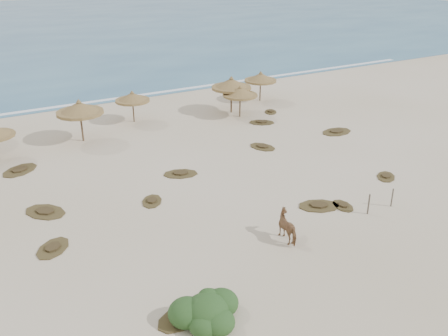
{
  "coord_description": "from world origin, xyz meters",
  "views": [
    {
      "loc": [
        -13.53,
        -18.42,
        13.23
      ],
      "look_at": [
        -0.58,
        5.0,
        1.17
      ],
      "focal_mm": 40.0,
      "sensor_mm": 36.0,
      "label": 1
    }
  ],
  "objects": [
    {
      "name": "ground",
      "position": [
        0.0,
        0.0,
        0.0
      ],
      "size": [
        160.0,
        160.0,
        0.0
      ],
      "primitive_type": "plane",
      "color": "beige",
      "rests_on": "ground"
    },
    {
      "name": "ocean",
      "position": [
        0.0,
        75.0,
        0.0
      ],
      "size": [
        200.0,
        100.0,
        0.01
      ],
      "primitive_type": "cube",
      "color": "#2B5983",
      "rests_on": "ground"
    },
    {
      "name": "foam_line",
      "position": [
        0.0,
        26.0,
        0.0
      ],
      "size": [
        70.0,
        0.6,
        0.01
      ],
      "primitive_type": "cube",
      "color": "white",
      "rests_on": "ground"
    },
    {
      "name": "palapa_2",
      "position": [
        -6.01,
        16.57,
        2.46
      ],
      "size": [
        3.9,
        3.9,
        3.17
      ],
      "rotation": [
        0.0,
        0.0,
        -0.17
      ],
      "color": "brown",
      "rests_on": "ground"
    },
    {
      "name": "palapa_3",
      "position": [
        -1.27,
        18.9,
        2.02
      ],
      "size": [
        3.57,
        3.57,
        2.6
      ],
      "rotation": [
        0.0,
        0.0,
        -0.36
      ],
      "color": "brown",
      "rests_on": "ground"
    },
    {
      "name": "palapa_4",
      "position": [
        6.89,
        17.23,
        2.45
      ],
      "size": [
        4.46,
        4.46,
        3.16
      ],
      "rotation": [
        0.0,
        0.0,
        -0.42
      ],
      "color": "brown",
      "rests_on": "ground"
    },
    {
      "name": "palapa_5",
      "position": [
        6.92,
        15.84,
        2.09
      ],
      "size": [
        3.74,
        3.74,
        2.7
      ],
      "rotation": [
        0.0,
        0.0,
        -0.38
      ],
      "color": "brown",
      "rests_on": "ground"
    },
    {
      "name": "palapa_6",
      "position": [
        10.93,
        18.97,
        2.14
      ],
      "size": [
        3.62,
        3.62,
        2.76
      ],
      "rotation": [
        0.0,
        0.0,
        0.27
      ],
      "color": "brown",
      "rests_on": "ground"
    },
    {
      "name": "horse",
      "position": [
        -0.67,
        -1.68,
        0.71
      ],
      "size": [
        0.81,
        1.7,
        1.42
      ],
      "primitive_type": "imported",
      "rotation": [
        0.0,
        0.0,
        3.12
      ],
      "color": "#9C6F47",
      "rests_on": "ground"
    },
    {
      "name": "fence_post_near",
      "position": [
        4.53,
        -1.68,
        0.58
      ],
      "size": [
        0.1,
        0.1,
        1.16
      ],
      "primitive_type": "cylinder",
      "rotation": [
        0.0,
        0.0,
        -0.2
      ],
      "color": "brown",
      "rests_on": "ground"
    },
    {
      "name": "fence_post_far",
      "position": [
        6.26,
        -1.68,
        0.54
      ],
      "size": [
        0.09,
        0.09,
        1.08
      ],
      "primitive_type": "cylinder",
      "rotation": [
        0.0,
        0.0,
        -0.18
      ],
      "color": "brown",
      "rests_on": "ground"
    },
    {
      "name": "bush",
      "position": [
        -6.81,
        -4.89,
        0.42
      ],
      "size": [
        2.86,
        2.52,
        1.28
      ],
      "rotation": [
        0.0,
        0.0,
        0.16
      ],
      "color": "#2E5122",
      "rests_on": "ground"
    },
    {
      "name": "scrub_0",
      "position": [
        -10.96,
        3.03,
        0.05
      ],
      "size": [
        2.32,
        2.4,
        0.16
      ],
      "rotation": [
        0.0,
        0.0,
        0.86
      ],
      "color": "brown",
      "rests_on": "ground"
    },
    {
      "name": "scrub_1",
      "position": [
        -10.59,
        6.83,
        0.05
      ],
      "size": [
        2.72,
        2.91,
        0.16
      ],
      "rotation": [
        0.0,
        0.0,
        2.2
      ],
      "color": "brown",
      "rests_on": "ground"
    },
    {
      "name": "scrub_2",
      "position": [
        -5.1,
        5.19,
        0.05
      ],
      "size": [
        1.76,
        1.99,
        0.16
      ],
      "rotation": [
        0.0,
        0.0,
        1.08
      ],
      "color": "brown",
      "rests_on": "ground"
    },
    {
      "name": "scrub_3",
      "position": [
        4.81,
        9.08,
        0.05
      ],
      "size": [
        1.95,
        2.34,
        0.16
      ],
      "rotation": [
        0.0,
        0.0,
        1.96
      ],
      "color": "brown",
      "rests_on": "ground"
    },
    {
      "name": "scrub_4",
      "position": [
        8.81,
        1.19,
        0.05
      ],
      "size": [
        1.96,
        1.92,
        0.16
      ],
      "rotation": [
        0.0,
        0.0,
        0.73
      ],
      "color": "brown",
      "rests_on": "ground"
    },
    {
      "name": "scrub_5",
      "position": [
        11.51,
        8.96,
        0.05
      ],
      "size": [
        2.6,
        1.76,
        0.16
      ],
      "rotation": [
        0.0,
        0.0,
        0.05
      ],
      "color": "brown",
      "rests_on": "ground"
    },
    {
      "name": "scrub_6",
      "position": [
        -10.95,
        13.21,
        0.05
      ],
      "size": [
        2.95,
        2.75,
        0.16
      ],
      "rotation": [
        0.0,
        0.0,
        0.63
      ],
      "color": "brown",
      "rests_on": "ground"
    },
    {
      "name": "scrub_7",
      "position": [
        7.67,
        13.6,
        0.05
      ],
      "size": [
        2.43,
        2.19,
        0.16
      ],
      "rotation": [
        0.0,
        0.0,
        2.6
      ],
      "color": "brown",
      "rests_on": "ground"
    },
    {
      "name": "scrub_9",
      "position": [
        2.76,
        0.22,
        0.05
      ],
      "size": [
        2.71,
        2.29,
        0.16
      ],
      "rotation": [
        0.0,
        0.0,
        2.73
      ],
      "color": "brown",
      "rests_on": "ground"
    },
    {
      "name": "scrub_10",
      "position": [
        9.86,
        15.57,
        0.05
      ],
      "size": [
        1.63,
        1.83,
        0.16
      ],
      "rotation": [
        0.0,
        0.0,
        1.05
      ],
      "color": "brown",
      "rests_on": "ground"
    },
    {
      "name": "scrub_11",
      "position": [
        -7.7,
        -4.33,
        0.05
      ],
      "size": [
        2.28,
        1.8,
        0.16
      ],
      "rotation": [
        0.0,
        0.0,
        0.29
      ],
      "color": "brown",
      "rests_on": "ground"
    },
    {
      "name": "scrub_12",
      "position": [
        3.92,
        -0.41,
        0.05
      ],
      "size": [
        1.16,
        1.61,
        0.16
      ],
      "rotation": [
        0.0,
        0.0,
        1.44
      ],
      "color": "brown",
      "rests_on": "ground"
    },
    {
      "name": "scrub_13",
      "position": [
        -2.18,
        7.76,
        0.05
      ],
      "size": [
        2.53,
        2.1,
        0.16
      ],
      "rotation": [
        0.0,
        0.0,
        2.77
      ],
      "color": "brown",
      "rests_on": "ground"
    }
  ]
}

